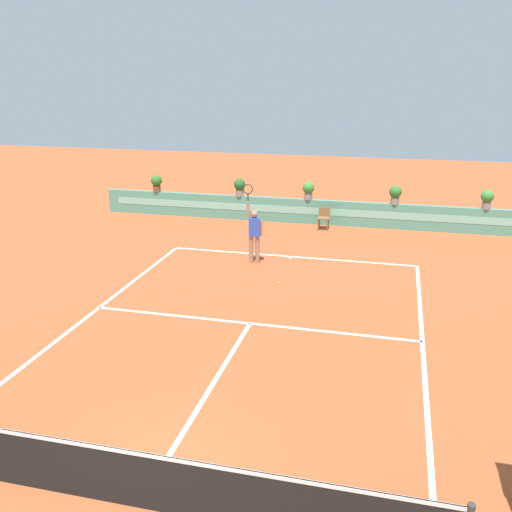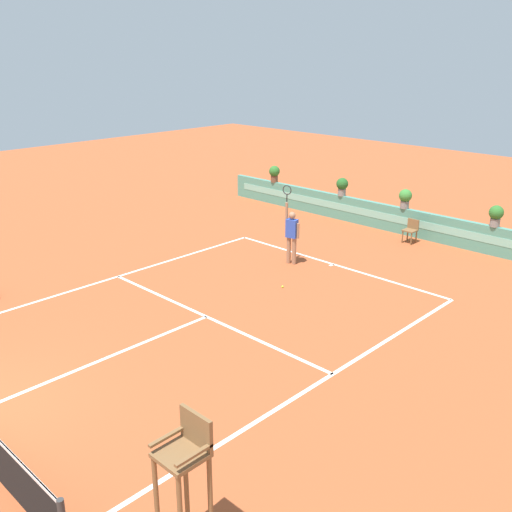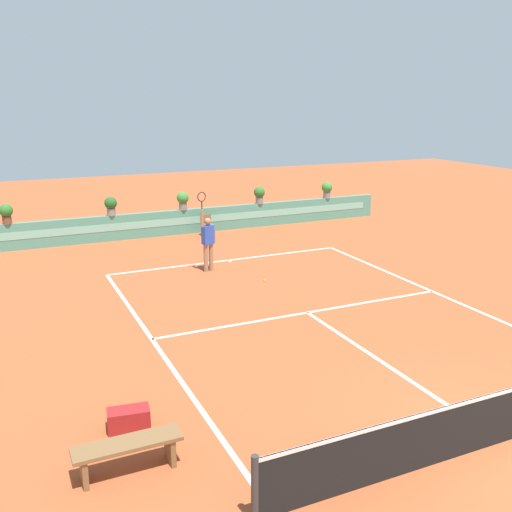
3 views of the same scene
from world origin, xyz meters
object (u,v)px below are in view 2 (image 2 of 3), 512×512
object	(u,v)px
ball_kid_chair	(411,230)
potted_plant_left	(342,186)
umpire_chair	(186,470)
tennis_player	(292,233)
potted_plant_far_left	(274,173)
potted_plant_right	(496,215)
tennis_ball_near_baseline	(283,287)
potted_plant_centre	(405,197)

from	to	relation	value
ball_kid_chair	potted_plant_left	xyz separation A→B (m)	(-3.63, 0.73, 0.93)
umpire_chair	tennis_player	xyz separation A→B (m)	(-6.54, 9.72, -0.29)
potted_plant_far_left	potted_plant_right	xyz separation A→B (m)	(10.00, 0.00, 0.00)
tennis_player	tennis_ball_near_baseline	world-z (taller)	tennis_player
tennis_ball_near_baseline	potted_plant_centre	distance (m)	7.27
tennis_player	potted_plant_centre	distance (m)	5.49
tennis_player	potted_plant_left	world-z (taller)	tennis_player
tennis_ball_near_baseline	potted_plant_far_left	size ratio (longest dim) A/B	0.09
ball_kid_chair	potted_plant_far_left	size ratio (longest dim) A/B	1.17
potted_plant_left	potted_plant_centre	bearing A→B (deg)	0.00
tennis_ball_near_baseline	umpire_chair	bearing A→B (deg)	-56.10
tennis_player	potted_plant_right	size ratio (longest dim) A/B	3.57
umpire_chair	potted_plant_left	size ratio (longest dim) A/B	2.96
tennis_player	potted_plant_far_left	bearing A→B (deg)	136.48
umpire_chair	tennis_ball_near_baseline	world-z (taller)	umpire_chair
ball_kid_chair	potted_plant_right	distance (m)	2.91
potted_plant_far_left	potted_plant_right	size ratio (longest dim) A/B	1.00
ball_kid_chair	potted_plant_left	world-z (taller)	potted_plant_left
potted_plant_left	potted_plant_right	xyz separation A→B (m)	(6.29, 0.00, 0.00)
umpire_chair	potted_plant_centre	world-z (taller)	umpire_chair
potted_plant_centre	potted_plant_left	bearing A→B (deg)	180.00
potted_plant_centre	tennis_ball_near_baseline	bearing A→B (deg)	-87.79
tennis_player	potted_plant_left	bearing A→B (deg)	110.15
tennis_ball_near_baseline	potted_plant_right	distance (m)	7.91
umpire_chair	potted_plant_centre	xyz separation A→B (m)	(-5.65, 15.13, 0.07)
potted_plant_right	tennis_ball_near_baseline	bearing A→B (deg)	-113.74
ball_kid_chair	potted_plant_centre	size ratio (longest dim) A/B	1.17
potted_plant_right	potted_plant_centre	bearing A→B (deg)	180.00
potted_plant_centre	potted_plant_left	world-z (taller)	same
umpire_chair	potted_plant_far_left	size ratio (longest dim) A/B	2.96
tennis_player	potted_plant_far_left	world-z (taller)	tennis_player
potted_plant_far_left	potted_plant_right	distance (m)	10.00
tennis_ball_near_baseline	potted_plant_right	bearing A→B (deg)	66.26
tennis_player	potted_plant_right	xyz separation A→B (m)	(4.31, 5.40, 0.36)
ball_kid_chair	tennis_ball_near_baseline	size ratio (longest dim) A/B	12.50
tennis_ball_near_baseline	potted_plant_left	size ratio (longest dim) A/B	0.09
potted_plant_far_left	potted_plant_centre	bearing A→B (deg)	0.00
ball_kid_chair	potted_plant_left	size ratio (longest dim) A/B	1.17
tennis_ball_near_baseline	potted_plant_centre	size ratio (longest dim) A/B	0.09
tennis_ball_near_baseline	potted_plant_left	world-z (taller)	potted_plant_left
ball_kid_chair	potted_plant_left	distance (m)	3.82
tennis_player	umpire_chair	bearing A→B (deg)	-56.06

